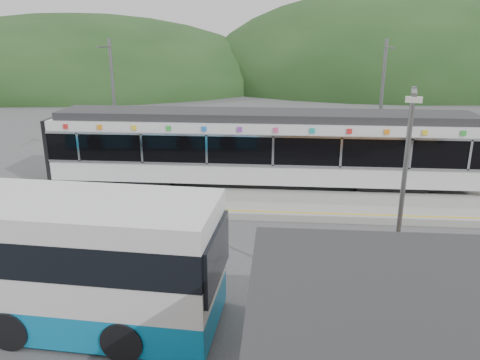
{
  "coord_description": "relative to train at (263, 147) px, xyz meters",
  "views": [
    {
      "loc": [
        1.87,
        -15.84,
        7.27
      ],
      "look_at": [
        0.42,
        1.0,
        1.94
      ],
      "focal_mm": 35.0,
      "sensor_mm": 36.0,
      "label": 1
    }
  ],
  "objects": [
    {
      "name": "ground",
      "position": [
        -1.12,
        -6.0,
        -2.06
      ],
      "size": [
        120.0,
        120.0,
        0.0
      ],
      "primitive_type": "plane",
      "color": "#4C4C4F",
      "rests_on": "ground"
    },
    {
      "name": "hills",
      "position": [
        5.07,
        -0.71,
        -2.06
      ],
      "size": [
        146.0,
        149.0,
        26.0
      ],
      "color": "#1E3D19",
      "rests_on": "ground"
    },
    {
      "name": "platform",
      "position": [
        -1.12,
        -2.7,
        -1.91
      ],
      "size": [
        26.0,
        3.2,
        0.3
      ],
      "primitive_type": "cube",
      "color": "#9E9E99",
      "rests_on": "ground"
    },
    {
      "name": "yellow_line",
      "position": [
        -1.12,
        -4.0,
        -1.76
      ],
      "size": [
        26.0,
        0.1,
        0.01
      ],
      "primitive_type": "cube",
      "color": "yellow",
      "rests_on": "platform"
    },
    {
      "name": "train",
      "position": [
        0.0,
        0.0,
        0.0
      ],
      "size": [
        20.44,
        3.01,
        3.74
      ],
      "color": "black",
      "rests_on": "ground"
    },
    {
      "name": "catenary_mast_west",
      "position": [
        -8.12,
        2.56,
        1.58
      ],
      "size": [
        0.18,
        1.8,
        7.0
      ],
      "color": "slate",
      "rests_on": "ground"
    },
    {
      "name": "catenary_mast_east",
      "position": [
        5.88,
        2.56,
        1.58
      ],
      "size": [
        0.18,
        1.8,
        7.0
      ],
      "color": "slate",
      "rests_on": "ground"
    },
    {
      "name": "lamp_post",
      "position": [
        3.82,
        -10.74,
        1.57
      ],
      "size": [
        0.38,
        1.1,
        6.09
      ],
      "rotation": [
        0.0,
        0.0,
        -0.25
      ],
      "color": "slate",
      "rests_on": "ground"
    }
  ]
}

